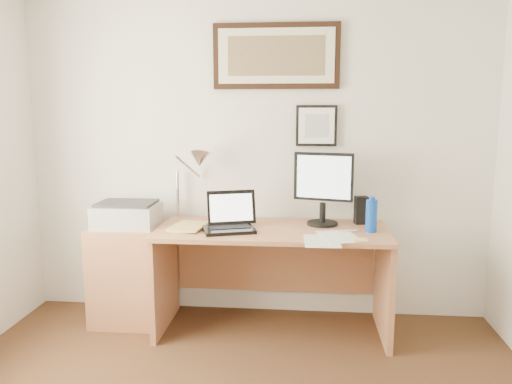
# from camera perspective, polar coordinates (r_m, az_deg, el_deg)

# --- Properties ---
(wall_back) EXTENTS (3.50, 0.02, 2.50)m
(wall_back) POSITION_cam_1_polar(r_m,az_deg,el_deg) (3.78, -0.02, 4.59)
(wall_back) COLOR silver
(wall_back) RESTS_ON ground
(side_cabinet) EXTENTS (0.50, 0.40, 0.73)m
(side_cabinet) POSITION_cam_1_polar(r_m,az_deg,el_deg) (3.85, -14.42, -9.11)
(side_cabinet) COLOR #A56845
(side_cabinet) RESTS_ON floor
(water_bottle) EXTENTS (0.08, 0.08, 0.22)m
(water_bottle) POSITION_cam_1_polar(r_m,az_deg,el_deg) (3.45, 13.05, -2.68)
(water_bottle) COLOR #0D43B0
(water_bottle) RESTS_ON desk
(bottle_cap) EXTENTS (0.04, 0.04, 0.02)m
(bottle_cap) POSITION_cam_1_polar(r_m,az_deg,el_deg) (3.43, 13.13, -0.72)
(bottle_cap) COLOR #0D43B0
(bottle_cap) RESTS_ON water_bottle
(speaker) EXTENTS (0.10, 0.09, 0.20)m
(speaker) POSITION_cam_1_polar(r_m,az_deg,el_deg) (3.68, 11.93, -2.04)
(speaker) COLOR black
(speaker) RESTS_ON desk
(paper_sheet_a) EXTENTS (0.23, 0.32, 0.00)m
(paper_sheet_a) POSITION_cam_1_polar(r_m,az_deg,el_deg) (3.18, 7.53, -5.57)
(paper_sheet_a) COLOR white
(paper_sheet_a) RESTS_ON desk
(paper_sheet_b) EXTENTS (0.31, 0.38, 0.00)m
(paper_sheet_b) POSITION_cam_1_polar(r_m,az_deg,el_deg) (3.30, 9.48, -5.05)
(paper_sheet_b) COLOR white
(paper_sheet_b) RESTS_ON desk
(sticky_pad) EXTENTS (0.09, 0.09, 0.01)m
(sticky_pad) POSITION_cam_1_polar(r_m,az_deg,el_deg) (3.22, 11.87, -5.39)
(sticky_pad) COLOR #D7C366
(sticky_pad) RESTS_ON desk
(marker_pen) EXTENTS (0.14, 0.06, 0.02)m
(marker_pen) POSITION_cam_1_polar(r_m,az_deg,el_deg) (3.43, 10.39, -4.43)
(marker_pen) COLOR silver
(marker_pen) RESTS_ON desk
(book) EXTENTS (0.26, 0.33, 0.02)m
(book) POSITION_cam_1_polar(r_m,az_deg,el_deg) (3.55, -9.38, -3.85)
(book) COLOR tan
(book) RESTS_ON desk
(desk) EXTENTS (1.60, 0.70, 0.75)m
(desk) POSITION_cam_1_polar(r_m,az_deg,el_deg) (3.63, 1.94, -7.49)
(desk) COLOR #A56845
(desk) RESTS_ON floor
(laptop) EXTENTS (0.40, 0.39, 0.26)m
(laptop) POSITION_cam_1_polar(r_m,az_deg,el_deg) (3.44, -3.01, -3.39)
(laptop) COLOR black
(laptop) RESTS_ON desk
(lcd_monitor) EXTENTS (0.42, 0.22, 0.52)m
(lcd_monitor) POSITION_cam_1_polar(r_m,az_deg,el_deg) (3.56, 7.69, 0.79)
(lcd_monitor) COLOR black
(lcd_monitor) RESTS_ON desk
(printer) EXTENTS (0.44, 0.34, 0.18)m
(printer) POSITION_cam_1_polar(r_m,az_deg,el_deg) (3.73, -14.53, -2.49)
(printer) COLOR #ADADB0
(printer) RESTS_ON side_cabinet
(desk_lamp) EXTENTS (0.29, 0.27, 0.53)m
(desk_lamp) POSITION_cam_1_polar(r_m,az_deg,el_deg) (3.66, -6.69, 3.37)
(desk_lamp) COLOR silver
(desk_lamp) RESTS_ON desk
(picture_large) EXTENTS (0.92, 0.04, 0.47)m
(picture_large) POSITION_cam_1_polar(r_m,az_deg,el_deg) (3.74, 2.31, 15.27)
(picture_large) COLOR black
(picture_large) RESTS_ON wall_back
(picture_small) EXTENTS (0.30, 0.03, 0.30)m
(picture_small) POSITION_cam_1_polar(r_m,az_deg,el_deg) (3.72, 6.92, 7.53)
(picture_small) COLOR black
(picture_small) RESTS_ON wall_back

